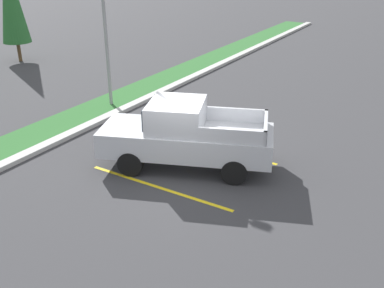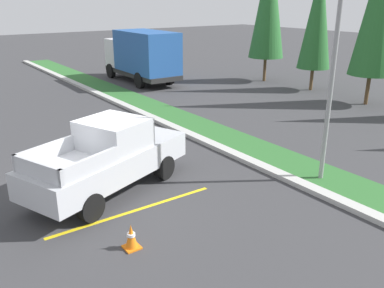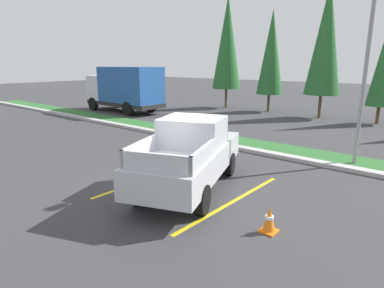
# 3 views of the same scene
# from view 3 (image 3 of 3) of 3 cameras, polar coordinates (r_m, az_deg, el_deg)

# --- Properties ---
(ground_plane) EXTENTS (120.00, 120.00, 0.00)m
(ground_plane) POSITION_cam_3_polar(r_m,az_deg,el_deg) (10.13, -3.26, -7.22)
(ground_plane) COLOR #38383A
(parking_line_near) EXTENTS (0.12, 4.80, 0.01)m
(parking_line_near) POSITION_cam_3_polar(r_m,az_deg,el_deg) (10.94, -6.60, -5.67)
(parking_line_near) COLOR yellow
(parking_line_near) RESTS_ON ground
(parking_line_far) EXTENTS (0.12, 4.80, 0.01)m
(parking_line_far) POSITION_cam_3_polar(r_m,az_deg,el_deg) (9.07, 7.16, -9.90)
(parking_line_far) COLOR yellow
(parking_line_far) RESTS_ON ground
(curb_strip) EXTENTS (56.00, 0.40, 0.15)m
(curb_strip) POSITION_cam_3_polar(r_m,az_deg,el_deg) (13.98, 10.97, -1.18)
(curb_strip) COLOR #B2B2AD
(curb_strip) RESTS_ON ground
(grass_median) EXTENTS (56.00, 1.80, 0.06)m
(grass_median) POSITION_cam_3_polar(r_m,az_deg,el_deg) (14.93, 13.05, -0.50)
(grass_median) COLOR #2D662D
(grass_median) RESTS_ON ground
(pickup_truck_main) EXTENTS (3.67, 5.54, 2.10)m
(pickup_truck_main) POSITION_cam_3_polar(r_m,az_deg,el_deg) (9.64, -0.31, -1.79)
(pickup_truck_main) COLOR black
(pickup_truck_main) RESTS_ON ground
(cargo_truck_distant) EXTENTS (6.83, 2.57, 3.40)m
(cargo_truck_distant) POSITION_cam_3_polar(r_m,az_deg,el_deg) (25.76, -11.60, 9.58)
(cargo_truck_distant) COLOR black
(cargo_truck_distant) RESTS_ON ground
(street_light) EXTENTS (0.24, 1.49, 7.46)m
(street_light) POSITION_cam_3_polar(r_m,az_deg,el_deg) (12.94, 28.31, 15.15)
(street_light) COLOR gray
(street_light) RESTS_ON ground
(cypress_tree_leftmost) EXTENTS (2.33, 2.33, 8.96)m
(cypress_tree_leftmost) POSITION_cam_3_polar(r_m,az_deg,el_deg) (27.88, 6.17, 17.14)
(cypress_tree_leftmost) COLOR brown
(cypress_tree_leftmost) RESTS_ON ground
(cypress_tree_left_inner) EXTENTS (1.96, 1.96, 7.53)m
(cypress_tree_left_inner) POSITION_cam_3_polar(r_m,az_deg,el_deg) (26.09, 13.64, 15.23)
(cypress_tree_left_inner) COLOR brown
(cypress_tree_left_inner) RESTS_ON ground
(cypress_tree_center) EXTENTS (2.30, 2.30, 8.85)m
(cypress_tree_center) POSITION_cam_3_polar(r_m,az_deg,el_deg) (24.04, 22.31, 16.61)
(cypress_tree_center) COLOR brown
(cypress_tree_center) RESTS_ON ground
(traffic_cone) EXTENTS (0.36, 0.36, 0.60)m
(traffic_cone) POSITION_cam_3_polar(r_m,az_deg,el_deg) (7.59, 13.31, -12.73)
(traffic_cone) COLOR orange
(traffic_cone) RESTS_ON ground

